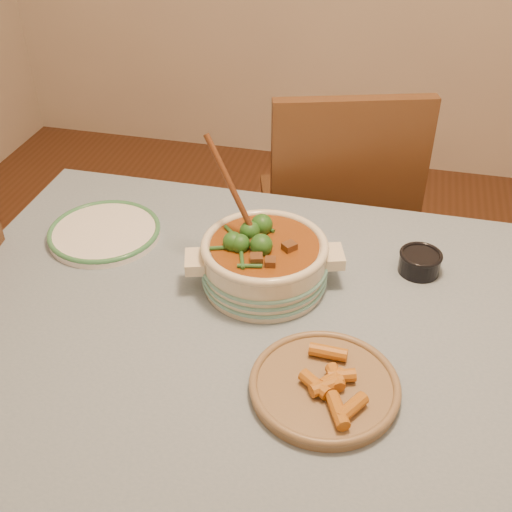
{
  "coord_description": "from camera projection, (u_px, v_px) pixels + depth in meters",
  "views": [
    {
      "loc": [
        0.12,
        -0.98,
        1.68
      ],
      "look_at": [
        -0.15,
        0.11,
        0.85
      ],
      "focal_mm": 45.0,
      "sensor_mm": 36.0,
      "label": 1
    }
  ],
  "objects": [
    {
      "name": "chair_far",
      "position": [
        337.0,
        208.0,
        2.1
      ],
      "size": [
        0.58,
        0.58,
        0.99
      ],
      "rotation": [
        0.0,
        0.0,
        3.44
      ],
      "color": "brown",
      "rests_on": "floor"
    },
    {
      "name": "white_plate",
      "position": [
        104.0,
        232.0,
        1.62
      ],
      "size": [
        0.37,
        0.37,
        0.02
      ],
      "rotation": [
        0.0,
        0.0,
        0.42
      ],
      "color": "white",
      "rests_on": "dining_table"
    },
    {
      "name": "fried_plate",
      "position": [
        325.0,
        384.0,
        1.2
      ],
      "size": [
        0.32,
        0.32,
        0.05
      ],
      "rotation": [
        0.0,
        0.0,
        -0.17
      ],
      "color": "#8A6E4C",
      "rests_on": "dining_table"
    },
    {
      "name": "dining_table",
      "position": [
        310.0,
        365.0,
        1.39
      ],
      "size": [
        1.68,
        1.08,
        0.76
      ],
      "color": "brown",
      "rests_on": "floor"
    },
    {
      "name": "condiment_bowl",
      "position": [
        420.0,
        261.0,
        1.49
      ],
      "size": [
        0.1,
        0.1,
        0.05
      ],
      "rotation": [
        0.0,
        0.0,
        0.05
      ],
      "color": "black",
      "rests_on": "dining_table"
    },
    {
      "name": "stew_casserole",
      "position": [
        264.0,
        259.0,
        1.43
      ],
      "size": [
        0.36,
        0.34,
        0.34
      ],
      "rotation": [
        0.0,
        0.0,
        0.3
      ],
      "color": "beige",
      "rests_on": "dining_table"
    }
  ]
}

